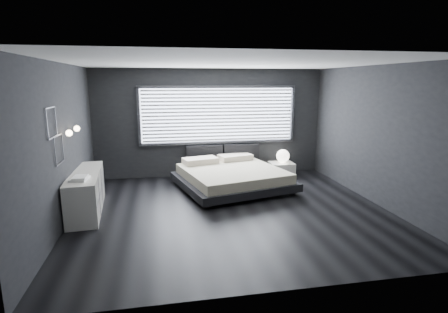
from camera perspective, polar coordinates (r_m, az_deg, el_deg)
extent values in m
plane|color=black|center=(6.93, 1.30, -8.77)|extent=(6.00, 6.00, 0.00)
plane|color=white|center=(6.48, 1.43, 15.04)|extent=(6.00, 6.00, 0.00)
cube|color=black|center=(9.24, -2.17, 5.48)|extent=(6.00, 0.04, 2.80)
cube|color=black|center=(3.97, 9.59, -3.73)|extent=(6.00, 0.04, 2.80)
cube|color=black|center=(6.63, -24.92, 1.70)|extent=(0.04, 5.50, 2.80)
cube|color=black|center=(7.75, 23.66, 3.17)|extent=(0.04, 5.50, 2.80)
cube|color=white|center=(9.23, -0.93, 6.79)|extent=(4.00, 0.02, 1.38)
cube|color=#47474C|center=(9.08, -13.76, 6.36)|extent=(0.06, 0.08, 1.48)
cube|color=#47474C|center=(9.75, 11.09, 6.86)|extent=(0.06, 0.08, 1.48)
cube|color=#47474C|center=(9.16, -0.91, 11.33)|extent=(4.14, 0.08, 0.06)
cube|color=#47474C|center=(9.30, -0.88, 2.29)|extent=(4.14, 0.08, 0.06)
cube|color=silver|center=(9.17, -0.86, 6.76)|extent=(3.94, 0.03, 1.32)
cube|color=black|center=(9.24, -3.21, 0.26)|extent=(0.96, 0.16, 0.52)
cube|color=black|center=(9.42, 2.83, 0.49)|extent=(0.96, 0.16, 0.52)
cylinder|color=silver|center=(6.64, -24.55, 3.49)|extent=(0.10, 0.02, 0.02)
sphere|color=#FFE5B7|center=(6.62, -23.97, 3.52)|extent=(0.11, 0.11, 0.11)
cylinder|color=silver|center=(7.22, -23.44, 4.20)|extent=(0.10, 0.02, 0.02)
sphere|color=#FFE5B7|center=(7.20, -22.90, 4.23)|extent=(0.11, 0.11, 0.11)
cube|color=#47474C|center=(6.02, -26.53, 7.14)|extent=(0.01, 0.46, 0.02)
cube|color=#47474C|center=(6.07, -26.12, 2.82)|extent=(0.01, 0.46, 0.02)
cube|color=#47474C|center=(6.26, -25.77, 5.23)|extent=(0.01, 0.02, 0.46)
cube|color=#47474C|center=(5.82, -26.92, 4.68)|extent=(0.01, 0.02, 0.46)
cube|color=#47474C|center=(6.31, -25.52, 3.09)|extent=(0.01, 0.46, 0.02)
cube|color=#47474C|center=(6.39, -25.15, -0.98)|extent=(0.01, 0.46, 0.02)
cube|color=#47474C|center=(6.56, -24.84, 1.42)|extent=(0.01, 0.02, 0.46)
cube|color=#47474C|center=(6.12, -25.86, 0.63)|extent=(0.01, 0.02, 0.46)
cube|color=black|center=(7.09, -2.88, -7.90)|extent=(0.16, 0.16, 0.09)
cube|color=black|center=(8.03, 10.89, -5.69)|extent=(0.16, 0.16, 0.09)
cube|color=black|center=(8.74, -7.32, -4.09)|extent=(0.16, 0.16, 0.09)
cube|color=black|center=(9.51, 4.54, -2.68)|extent=(0.16, 0.16, 0.09)
cube|color=black|center=(8.24, 1.39, -4.06)|extent=(2.84, 2.76, 0.17)
cube|color=#C0B898|center=(8.19, 1.40, -2.76)|extent=(2.55, 2.55, 0.22)
cube|color=beige|center=(8.71, -3.88, -0.67)|extent=(0.92, 0.64, 0.14)
cube|color=beige|center=(9.09, 1.85, -0.11)|extent=(0.92, 0.64, 0.14)
cube|color=white|center=(9.44, 9.35, -2.07)|extent=(0.63, 0.53, 0.36)
sphere|color=white|center=(9.41, 9.58, 0.09)|extent=(0.35, 0.35, 0.35)
cube|color=white|center=(7.27, -21.61, -5.40)|extent=(0.69, 1.98, 0.78)
cube|color=#47474C|center=(7.24, -19.44, -5.30)|extent=(0.16, 1.91, 0.76)
cube|color=white|center=(6.66, -22.49, -3.40)|extent=(0.32, 0.39, 0.04)
cube|color=white|center=(6.63, -22.46, -3.14)|extent=(0.24, 0.32, 0.03)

